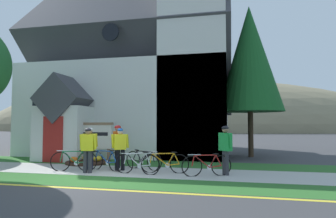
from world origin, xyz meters
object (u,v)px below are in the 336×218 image
cyclist_in_yellow_jersey (88,147)px  church_sign (94,137)px  cyclist_in_orange_jersey (90,145)px  roadside_conifer (250,58)px  bicycle_blue (137,164)px  cyclist_in_green_jersey (120,146)px  bicycle_yellow (165,163)px  cyclist_in_red_jersey (118,143)px  bicycle_red (106,160)px  bicycle_silver (74,161)px  bicycle_black (143,160)px  cyclist_in_blue_jersey (225,146)px  bicycle_white (207,165)px

cyclist_in_yellow_jersey → church_sign: bearing=112.8°
cyclist_in_orange_jersey → roadside_conifer: 9.58m
church_sign → roadside_conifer: bearing=26.1°
bicycle_blue → cyclist_in_green_jersey: size_ratio=1.07×
church_sign → bicycle_yellow: 4.54m
church_sign → cyclist_in_red_jersey: bearing=-39.9°
bicycle_red → cyclist_in_orange_jersey: bearing=172.8°
bicycle_silver → bicycle_red: bearing=19.5°
bicycle_silver → cyclist_in_yellow_jersey: cyclist_in_yellow_jersey is taller
cyclist_in_yellow_jersey → roadside_conifer: 9.84m
bicycle_blue → cyclist_in_red_jersey: 1.79m
bicycle_red → cyclist_in_green_jersey: 0.77m
cyclist_in_yellow_jersey → roadside_conifer: roadside_conifer is taller
bicycle_yellow → cyclist_in_orange_jersey: size_ratio=1.10×
church_sign → bicycle_silver: size_ratio=1.14×
bicycle_black → church_sign: bearing=150.6°
bicycle_blue → cyclist_in_orange_jersey: bearing=165.1°
cyclist_in_blue_jersey → cyclist_in_red_jersey: (-4.25, 0.74, 0.01)m
bicycle_black → cyclist_in_green_jersey: size_ratio=1.02×
bicycle_yellow → cyclist_in_blue_jersey: 2.23m
bicycle_blue → roadside_conifer: roadside_conifer is taller
cyclist_in_blue_jersey → cyclist_in_red_jersey: cyclist_in_red_jersey is taller
church_sign → bicycle_blue: 4.06m
bicycle_black → cyclist_in_blue_jersey: bearing=-10.7°
bicycle_silver → roadside_conifer: size_ratio=0.20×
cyclist_in_green_jersey → cyclist_in_red_jersey: (-0.35, 0.61, 0.08)m
cyclist_in_orange_jersey → roadside_conifer: size_ratio=0.20×
church_sign → cyclist_in_yellow_jersey: church_sign is taller
bicycle_yellow → cyclist_in_red_jersey: bearing=160.4°
cyclist_in_yellow_jersey → cyclist_in_orange_jersey: bearing=113.4°
bicycle_yellow → cyclist_in_red_jersey: (-2.11, 0.75, 0.64)m
bicycle_red → roadside_conifer: 9.45m
cyclist_in_green_jersey → cyclist_in_blue_jersey: bearing=-1.9°
bicycle_white → roadside_conifer: bearing=72.8°
cyclist_in_green_jersey → cyclist_in_orange_jersey: bearing=179.1°
bicycle_silver → cyclist_in_green_jersey: cyclist_in_green_jersey is taller
bicycle_red → cyclist_in_orange_jersey: size_ratio=1.05×
bicycle_red → cyclist_in_green_jersey: cyclist_in_green_jersey is taller
cyclist_in_orange_jersey → cyclist_in_yellow_jersey: bearing=-66.6°
bicycle_silver → cyclist_in_green_jersey: 1.78m
cyclist_in_yellow_jersey → cyclist_in_red_jersey: cyclist_in_red_jersey is taller
cyclist_in_orange_jersey → cyclist_in_green_jersey: 1.26m
bicycle_silver → cyclist_in_yellow_jersey: size_ratio=1.04×
cyclist_in_blue_jersey → bicycle_silver: bearing=-176.6°
cyclist_in_red_jersey → roadside_conifer: 8.61m
church_sign → bicycle_red: bearing=-53.9°
bicycle_white → cyclist_in_blue_jersey: (0.61, 0.30, 0.62)m
bicycle_silver → cyclist_in_red_jersey: cyclist_in_red_jersey is taller
bicycle_black → cyclist_in_red_jersey: size_ratio=0.96×
cyclist_in_orange_jersey → bicycle_blue: bearing=-14.9°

